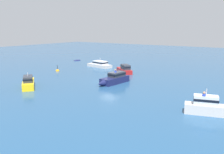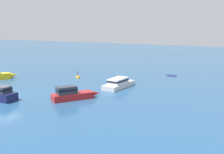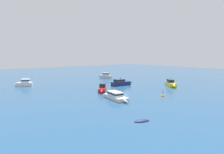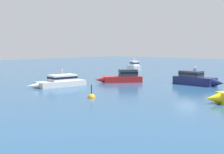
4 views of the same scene
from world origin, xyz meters
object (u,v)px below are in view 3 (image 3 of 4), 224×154
Objects in this scene: launch at (105,76)px; launch_1 at (121,83)px; powerboat at (24,83)px; launch_2 at (116,96)px; cabin_cruiser_1 at (102,88)px; rib at (142,121)px; cabin_cruiser at (171,83)px; channel_buoy at (163,96)px.

launch_1 is (5.98, 15.05, -0.07)m from launch.
launch_2 is at bearing 138.59° from powerboat.
powerboat is at bearing -151.24° from launch_2.
launch is at bearing -178.20° from cabin_cruiser_1.
launch is 0.73× the size of launch_2.
rib is 0.31× the size of launch_2.
launch is 23.33m from cabin_cruiser_1.
rib is 28.41m from cabin_cruiser.
launch_1 is at bearing 145.42° from launch_2.
powerboat is 0.71× the size of launch_1.
rib is at bearing -120.38° from launch_1.
cabin_cruiser is 12.35m from launch_1.
cabin_cruiser_1 is (17.12, -5.30, -0.04)m from cabin_cruiser.
powerboat reaches higher than cabin_cruiser.
launch reaches higher than launch_2.
launch reaches higher than rib.
launch_1 is 4.15× the size of channel_buoy.
launch_2 is (19.88, 2.66, -0.12)m from cabin_cruiser.
launch_2 is (17.07, 26.38, -0.21)m from launch.
launch reaches higher than cabin_cruiser_1.
powerboat is at bearing -59.26° from channel_buoy.
channel_buoy is at bearing 147.37° from launch.
launch_2 is (2.77, 7.96, -0.09)m from cabin_cruiser_1.
cabin_cruiser is at bearing -151.02° from channel_buoy.
rib is 0.49× the size of powerboat.
cabin_cruiser_1 reaches higher than channel_buoy.
rib is 0.42× the size of launch.
channel_buoy is (-13.57, -7.34, 0.01)m from rib.
powerboat is at bearing 112.82° from rib.
launch_2 is at bearing -44.02° from cabin_cruiser.
powerboat reaches higher than launch_1.
powerboat is at bearing -90.11° from cabin_cruiser.
rib is at bearing 28.40° from channel_buoy.
cabin_cruiser is at bearing 107.41° from launch_2.
launch reaches higher than channel_buoy.
launch reaches higher than launch_1.
launch is at bearing -134.87° from cabin_cruiser.
cabin_cruiser_1 is 12.96m from channel_buoy.
channel_buoy is (8.53, 30.01, -0.77)m from launch.
channel_buoy reaches higher than rib.
powerboat is 26.85m from launch_2.
channel_buoy is at bearing 66.11° from cabin_cruiser_1.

